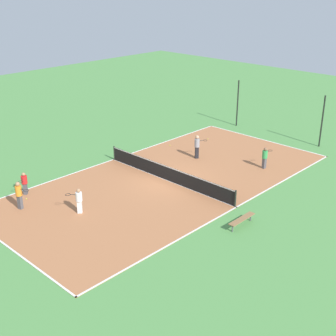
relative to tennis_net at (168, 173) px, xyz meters
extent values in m
plane|color=#518E47|center=(0.00, 0.00, -0.54)|extent=(80.00, 80.00, 0.00)
cube|color=#AD6B42|center=(0.00, 0.00, -0.53)|extent=(10.97, 22.51, 0.02)
cube|color=white|center=(-5.44, 0.00, -0.52)|extent=(0.10, 22.51, 0.00)
cube|color=white|center=(5.44, 0.00, -0.52)|extent=(0.10, 22.51, 0.00)
cube|color=white|center=(0.00, -11.20, -0.52)|extent=(10.97, 0.10, 0.00)
cube|color=white|center=(0.00, 11.20, -0.52)|extent=(10.97, 0.10, 0.00)
cube|color=white|center=(0.00, 0.00, -0.52)|extent=(10.97, 0.10, 0.00)
cylinder|color=black|center=(-5.34, 0.00, -0.01)|extent=(0.10, 0.10, 1.03)
cylinder|color=black|center=(5.34, 0.00, -0.01)|extent=(0.10, 0.10, 1.03)
cube|color=black|center=(0.00, 0.00, -0.03)|extent=(10.67, 0.03, 0.98)
cube|color=white|center=(0.00, 0.00, 0.43)|extent=(10.67, 0.04, 0.06)
cube|color=olive|center=(6.91, -1.56, -0.11)|extent=(0.36, 1.94, 0.04)
cylinder|color=#4C4C51|center=(6.91, -2.38, -0.34)|extent=(0.08, 0.08, 0.41)
cylinder|color=#4C4C51|center=(6.91, -0.74, -0.34)|extent=(0.08, 0.08, 0.41)
cube|color=#4C4C51|center=(-4.86, -7.44, -0.17)|extent=(0.32, 0.32, 0.71)
cylinder|color=red|center=(-4.86, -7.44, 0.43)|extent=(0.51, 0.51, 0.49)
sphere|color=#A87A56|center=(-4.86, -7.44, 0.78)|extent=(0.21, 0.21, 0.21)
cylinder|color=#262626|center=(-4.66, -7.68, 0.55)|extent=(0.20, 0.23, 0.03)
torus|color=black|center=(-4.48, -7.90, 0.55)|extent=(0.43, 0.43, 0.02)
cube|color=white|center=(-0.49, -6.62, -0.15)|extent=(0.32, 0.32, 0.74)
cylinder|color=white|center=(-0.49, -6.62, 0.48)|extent=(0.51, 0.51, 0.52)
sphere|color=#A87A56|center=(-0.49, -6.62, 0.85)|extent=(0.22, 0.22, 0.22)
cylinder|color=#262626|center=(-0.72, -6.85, 0.61)|extent=(0.22, 0.22, 0.03)
torus|color=black|center=(-0.92, -7.04, 0.61)|extent=(0.43, 0.43, 0.02)
cube|color=black|center=(-1.26, 4.34, -0.09)|extent=(0.31, 0.32, 0.87)
cylinder|color=gray|center=(-1.26, 4.34, 0.65)|extent=(0.50, 0.50, 0.61)
sphere|color=tan|center=(-1.26, 4.34, 1.09)|extent=(0.26, 0.26, 0.26)
cylinder|color=#262626|center=(-1.07, 4.60, 0.81)|extent=(0.19, 0.24, 0.03)
torus|color=black|center=(-0.90, 4.82, 0.81)|extent=(0.43, 0.43, 0.02)
cube|color=#4C4C51|center=(-3.35, -8.66, -0.11)|extent=(0.29, 0.26, 0.83)
cylinder|color=orange|center=(-3.35, -8.66, 0.60)|extent=(0.44, 0.44, 0.58)
sphere|color=#A87A56|center=(-3.35, -8.66, 1.02)|extent=(0.25, 0.25, 0.25)
cylinder|color=#262626|center=(-3.04, -8.58, 0.75)|extent=(0.28, 0.10, 0.03)
torus|color=black|center=(-2.77, -8.51, 0.75)|extent=(0.37, 0.37, 0.02)
cube|color=#4C4C51|center=(3.33, 6.09, -0.15)|extent=(0.21, 0.26, 0.75)
cylinder|color=green|center=(3.33, 6.09, 0.49)|extent=(0.38, 0.38, 0.53)
sphere|color=brown|center=(3.33, 6.09, 0.87)|extent=(0.23, 0.23, 0.23)
cylinder|color=#262626|center=(3.35, 6.41, 0.62)|extent=(0.05, 0.28, 0.03)
torus|color=black|center=(3.36, 6.69, 0.62)|extent=(0.32, 0.32, 0.02)
sphere|color=#CCE033|center=(-4.17, -7.81, -0.49)|extent=(0.07, 0.07, 0.07)
sphere|color=#CCE033|center=(-3.39, 8.23, -0.49)|extent=(0.07, 0.07, 0.07)
sphere|color=#CCE033|center=(-4.50, 4.92, -0.49)|extent=(0.07, 0.07, 0.07)
cylinder|color=black|center=(-3.94, 12.90, 1.47)|extent=(0.12, 0.12, 4.03)
cylinder|color=black|center=(3.94, 12.90, 1.47)|extent=(0.12, 0.12, 4.03)
camera|label=1|loc=(19.14, -20.01, 11.81)|focal=50.00mm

